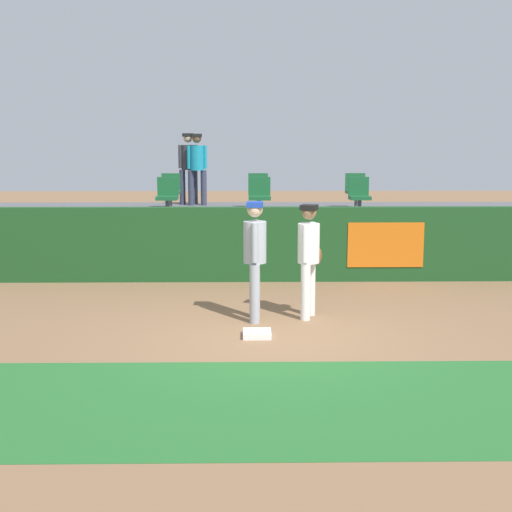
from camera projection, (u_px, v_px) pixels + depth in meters
The scene contains 15 objects.
ground_plane at pixel (275, 340), 9.82m from camera, with size 60.00×60.00×0.00m, color #846042.
grass_foreground_strip at pixel (285, 403), 7.44m from camera, with size 18.00×2.80×0.01m, color #26662B.
first_base at pixel (257, 334), 9.97m from camera, with size 0.40×0.40×0.08m, color white.
player_fielder_home at pixel (309, 253), 10.91m from camera, with size 0.47×0.51×1.78m.
player_runner_visitor at pixel (255, 252), 10.71m from camera, with size 0.36×0.52×1.85m.
field_wall at pixel (267, 244), 13.84m from camera, with size 18.00×0.26×1.48m.
bleacher_platform at pixel (263, 235), 16.41m from camera, with size 18.00×4.80×1.15m, color #59595E.
seat_front_right at pixel (359, 194), 15.16m from camera, with size 0.44×0.44×0.84m.
seat_back_right at pixel (356, 189), 16.93m from camera, with size 0.48×0.44×0.84m.
seat_back_center at pixel (258, 189), 16.90m from camera, with size 0.48×0.44×0.84m.
seat_front_center at pixel (260, 194), 15.12m from camera, with size 0.47×0.44×0.84m.
seat_front_left at pixel (167, 194), 15.09m from camera, with size 0.45×0.44×0.84m.
seat_back_left at pixel (171, 189), 16.87m from camera, with size 0.46×0.44×0.84m.
spectator_hooded at pixel (188, 163), 17.85m from camera, with size 0.49×0.43×1.80m.
spectator_capped at pixel (197, 164), 17.62m from camera, with size 0.50×0.39×1.79m.
Camera 1 is at (-0.41, -9.50, 2.74)m, focal length 49.18 mm.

